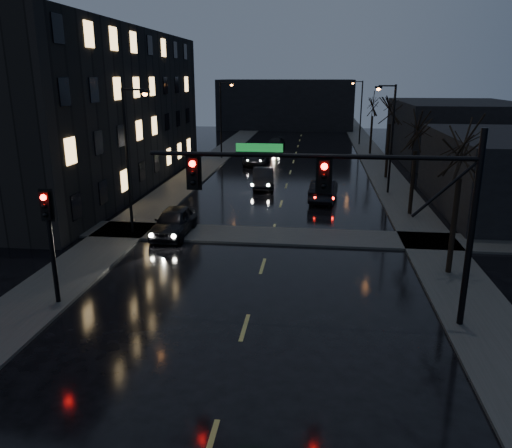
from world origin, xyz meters
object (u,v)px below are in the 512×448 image
(oncoming_car_c, at_px, (257,157))
(oncoming_car_b, at_px, (263,178))
(oncoming_car_a, at_px, (174,222))
(lead_car, at_px, (324,190))
(oncoming_car_d, at_px, (275,144))

(oncoming_car_c, bearing_deg, oncoming_car_b, -79.80)
(oncoming_car_a, relative_size, lead_car, 0.96)
(oncoming_car_c, relative_size, oncoming_car_d, 1.14)
(oncoming_car_a, xyz_separation_m, oncoming_car_c, (1.80, 23.90, -0.06))
(oncoming_car_c, xyz_separation_m, lead_car, (6.57, -14.75, 0.06))
(lead_car, bearing_deg, oncoming_car_d, -71.26)
(oncoming_car_b, height_order, oncoming_car_d, oncoming_car_b)
(oncoming_car_a, xyz_separation_m, oncoming_car_b, (3.64, 13.05, -0.01))
(oncoming_car_b, distance_m, lead_car, 6.14)
(oncoming_car_a, height_order, lead_car, lead_car)
(oncoming_car_c, bearing_deg, oncoming_car_d, 85.57)
(oncoming_car_b, relative_size, lead_car, 0.99)
(oncoming_car_d, height_order, lead_car, lead_car)
(oncoming_car_b, xyz_separation_m, oncoming_car_d, (-0.86, 21.89, -0.11))
(lead_car, bearing_deg, oncoming_car_b, -32.95)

